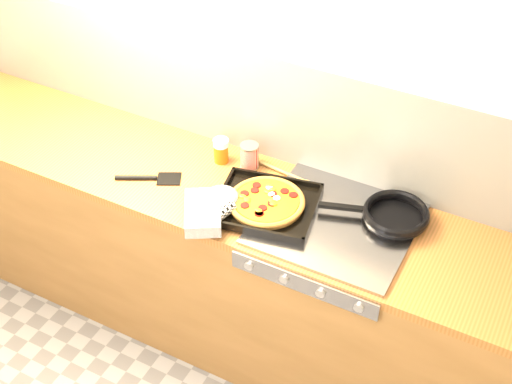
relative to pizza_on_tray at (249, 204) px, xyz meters
The scene contains 9 objects.
room_shell 0.45m from the pizza_on_tray, 105.79° to the left, with size 3.20×3.20×3.20m.
counter_run 0.51m from the pizza_on_tray, 139.13° to the left, with size 3.20×0.62×0.90m.
stovetop 0.36m from the pizza_on_tray, 15.24° to the left, with size 0.60×0.56×0.02m, color gray.
pizza_on_tray is the anchor object (origin of this frame).
frying_pan 0.58m from the pizza_on_tray, 21.83° to the left, with size 0.46×0.33×0.04m.
tomato_can 0.30m from the pizza_on_tray, 117.96° to the left, with size 0.10×0.10×0.12m.
juice_glass 0.36m from the pizza_on_tray, 137.88° to the left, with size 0.07×0.07×0.11m.
wooden_spoon 0.29m from the pizza_on_tray, 81.49° to the left, with size 0.30×0.07×0.02m.
black_spatula 0.48m from the pizza_on_tray, behind, with size 0.27×0.18×0.02m.
Camera 1 is at (1.14, -0.89, 2.82)m, focal length 50.00 mm.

